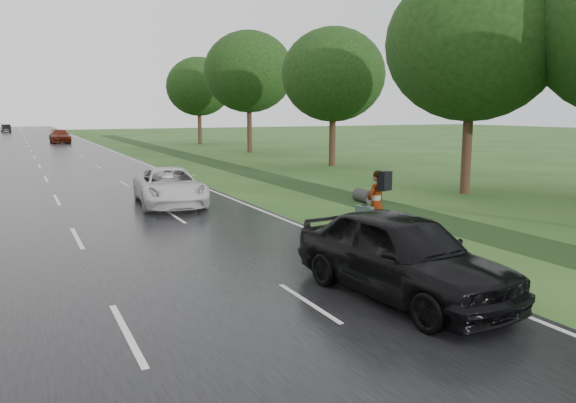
{
  "coord_description": "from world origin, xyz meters",
  "views": [
    {
      "loc": [
        -1.51,
        -9.33,
        3.78
      ],
      "look_at": [
        5.19,
        4.36,
        1.3
      ],
      "focal_mm": 35.0,
      "sensor_mm": 36.0,
      "label": 1
    }
  ],
  "objects": [
    {
      "name": "ground",
      "position": [
        0.0,
        0.0,
        0.0
      ],
      "size": [
        220.0,
        220.0,
        0.0
      ],
      "primitive_type": "plane",
      "color": "#224819",
      "rests_on": "ground"
    },
    {
      "name": "road",
      "position": [
        0.0,
        45.0,
        0.02
      ],
      "size": [
        14.0,
        180.0,
        0.04
      ],
      "primitive_type": "cube",
      "color": "black",
      "rests_on": "ground"
    },
    {
      "name": "edge_stripe_east",
      "position": [
        6.75,
        45.0,
        0.04
      ],
      "size": [
        0.12,
        180.0,
        0.01
      ],
      "primitive_type": "cube",
      "color": "silver",
      "rests_on": "road"
    },
    {
      "name": "center_line",
      "position": [
        0.0,
        45.0,
        0.04
      ],
      "size": [
        0.12,
        180.0,
        0.01
      ],
      "primitive_type": "cube",
      "color": "silver",
      "rests_on": "road"
    },
    {
      "name": "drainage_ditch",
      "position": [
        11.5,
        18.71,
        0.04
      ],
      "size": [
        2.2,
        120.0,
        0.56
      ],
      "color": "black",
      "rests_on": "ground"
    },
    {
      "name": "tree_east_b",
      "position": [
        17.0,
        10.0,
        6.68
      ],
      "size": [
        7.6,
        7.6,
        10.11
      ],
      "color": "#352015",
      "rests_on": "ground"
    },
    {
      "name": "tree_east_c",
      "position": [
        18.2,
        24.0,
        6.14
      ],
      "size": [
        7.0,
        7.0,
        9.29
      ],
      "color": "#352015",
      "rests_on": "ground"
    },
    {
      "name": "tree_east_d",
      "position": [
        17.8,
        38.0,
        7.15
      ],
      "size": [
        8.0,
        8.0,
        10.76
      ],
      "color": "#352015",
      "rests_on": "ground"
    },
    {
      "name": "tree_east_f",
      "position": [
        17.5,
        52.0,
        6.37
      ],
      "size": [
        7.2,
        7.2,
        9.62
      ],
      "color": "#352015",
      "rests_on": "ground"
    },
    {
      "name": "pedestrian",
      "position": [
        8.18,
        4.44,
        1.04
      ],
      "size": [
        1.05,
        0.81,
        2.01
      ],
      "rotation": [
        0.0,
        0.0,
        3.48
      ],
      "color": "#A5998C",
      "rests_on": "ground"
    },
    {
      "name": "white_pickup",
      "position": [
        4.0,
        12.7,
        0.77
      ],
      "size": [
        2.96,
        5.5,
        1.47
      ],
      "primitive_type": "imported",
      "rotation": [
        0.0,
        0.0,
        -0.1
      ],
      "color": "silver",
      "rests_on": "road"
    },
    {
      "name": "dark_sedan",
      "position": [
        5.36,
        -0.5,
        0.92
      ],
      "size": [
        2.56,
        5.35,
        1.76
      ],
      "primitive_type": "imported",
      "rotation": [
        0.0,
        0.0,
        0.09
      ],
      "color": "black",
      "rests_on": "road"
    },
    {
      "name": "far_car_red",
      "position": [
        3.51,
        61.59,
        0.8
      ],
      "size": [
        2.23,
        5.25,
        1.51
      ],
      "primitive_type": "imported",
      "rotation": [
        0.0,
        0.0,
        0.02
      ],
      "color": "#661B0B",
      "rests_on": "road"
    },
    {
      "name": "far_car_dark",
      "position": [
        -2.41,
        100.02,
        0.71
      ],
      "size": [
        1.78,
        4.16,
        1.33
      ],
      "primitive_type": "imported",
      "rotation": [
        0.0,
        0.0,
        3.23
      ],
      "color": "black",
      "rests_on": "road"
    }
  ]
}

